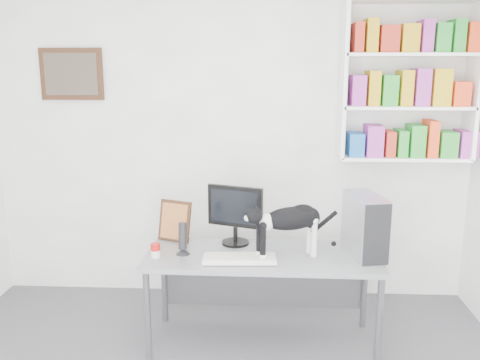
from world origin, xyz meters
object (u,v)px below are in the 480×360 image
Objects in this scene: leaning_print at (175,220)px; pc_tower at (365,225)px; soup_can at (155,250)px; bookshelf at (408,81)px; speaker at (183,238)px; desk at (262,299)px; monitor at (235,215)px; keyboard at (239,258)px; cat at (289,232)px.

pc_tower is at bearing 11.74° from leaning_print.
bookshelf is at bearing 23.49° from soup_can.
speaker is at bearing 20.18° from soup_can.
desk is at bearing 0.26° from leaning_print.
pc_tower is at bearing -121.01° from bookshelf.
monitor is 0.91× the size of keyboard.
leaning_print is at bearing 115.93° from speaker.
pc_tower is at bearing 8.41° from speaker.
monitor is at bearing 28.91° from soup_can.
soup_can is at bearing -81.04° from leaning_print.
keyboard is 0.66m from leaning_print.
desk is 3.83× the size of pc_tower.
monitor is at bearing 136.64° from desk.
speaker is at bearing -128.07° from monitor.
pc_tower is (0.91, -0.17, -0.01)m from monitor.
leaning_print is at bearing 139.12° from keyboard.
desk is 0.87m from leaning_print.
desk is 3.31× the size of keyboard.
desk is at bearing 139.41° from cat.
monitor is 4.68× the size of soup_can.
leaning_print is (-0.51, 0.39, 0.14)m from keyboard.
bookshelf is 1.56m from cat.
pc_tower is at bearing 2.89° from desk.
leaning_print reaches higher than keyboard.
soup_can is 0.16× the size of cat.
soup_can is (-0.08, -0.35, -0.11)m from leaning_print.
keyboard is 0.38m from cat.
cat is (-0.52, -0.09, -0.02)m from pc_tower.
monitor reaches higher than leaning_print.
soup_can is (-0.18, -0.07, -0.07)m from speaker.
keyboard is 0.81× the size of cat.
bookshelf reaches higher than monitor.
pc_tower is 1.38m from leaning_print.
bookshelf is 1.24m from pc_tower.
monitor reaches higher than cat.
soup_can is at bearing 174.32° from pc_tower.
leaning_print is (-0.66, 0.25, 0.50)m from desk.
monitor is 0.47m from leaning_print.
monitor is 0.92m from pc_tower.
keyboard reaches higher than desk.
bookshelf is 2.52× the size of keyboard.
soup_can is (-0.53, -0.29, -0.18)m from monitor.
speaker is 0.20m from soup_can.
bookshelf is at bearing 29.60° from speaker.
cat is (0.33, 0.08, 0.17)m from keyboard.
soup_can is at bearing -156.51° from bookshelf.
leaning_print is 0.37m from soup_can.
pc_tower reaches higher than desk.
monitor reaches higher than desk.
keyboard is 1.16× the size of pc_tower.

